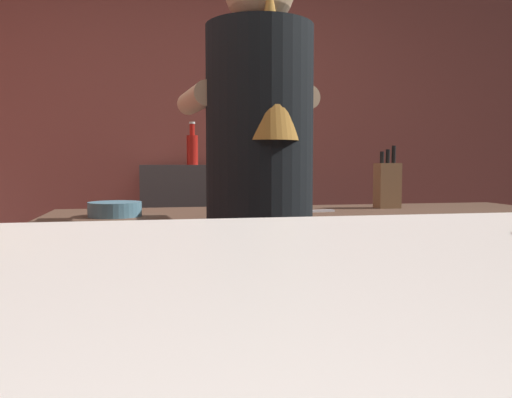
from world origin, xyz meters
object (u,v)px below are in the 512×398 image
mixing_bowl (115,209)px  bottle_vinegar (192,148)px  bartender (260,193)px  knife_block (387,184)px  chefs_knife (307,211)px  bottle_hot_sauce (241,150)px

mixing_bowl → bottle_vinegar: bottle_vinegar is taller
bartender → bottle_vinegar: 1.67m
bartender → mixing_bowl: bartender is taller
bartender → mixing_bowl: (-0.48, 0.39, -0.08)m
knife_block → bottle_vinegar: bearing=124.8°
bartender → chefs_knife: (0.28, 0.41, -0.10)m
knife_block → mixing_bowl: size_ratio=1.41×
mixing_bowl → chefs_knife: (0.76, 0.02, -0.02)m
knife_block → bottle_hot_sauce: bearing=112.6°
bartender → bottle_vinegar: bartender is taller
mixing_bowl → chefs_knife: bearing=1.2°
mixing_bowl → bottle_hot_sauce: (0.70, 1.27, 0.25)m
knife_block → bottle_vinegar: bottle_vinegar is taller
knife_block → bottle_hot_sauce: size_ratio=1.17×
knife_block → chefs_knife: (-0.41, -0.13, -0.10)m
bottle_hot_sauce → bartender: bearing=-97.7°
bottle_hot_sauce → bottle_vinegar: 0.31m
chefs_knife → bottle_vinegar: size_ratio=0.90×
bartender → mixing_bowl: 0.62m
chefs_knife → bottle_hot_sauce: size_ratio=1.01×
mixing_bowl → bartender: bearing=-39.3°
mixing_bowl → chefs_knife: 0.76m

